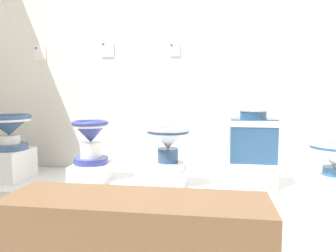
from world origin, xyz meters
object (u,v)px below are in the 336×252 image
(antique_toilet_leftmost, at_px, (335,155))
(plinth_block_leftmost, at_px, (333,184))
(antique_toilet_central_ornate, at_px, (168,141))
(info_placard_third, at_px, (175,49))
(plinth_block_central_ornate, at_px, (168,178))
(info_placard_second, at_px, (107,49))
(museum_bench, at_px, (136,240))
(info_placard_first, at_px, (40,53))
(antique_toilet_slender_white, at_px, (91,138))
(antique_toilet_rightmost, at_px, (253,135))
(plinth_block_slender_white, at_px, (91,172))
(plinth_block_rightmost, at_px, (252,173))
(antique_toilet_broad_patterned, at_px, (9,127))
(plinth_block_broad_patterned, at_px, (11,164))

(antique_toilet_leftmost, bearing_deg, plinth_block_leftmost, 0.00)
(antique_toilet_central_ornate, height_order, info_placard_third, info_placard_third)
(plinth_block_central_ornate, distance_m, info_placard_second, 1.42)
(museum_bench, bearing_deg, info_placard_third, 91.54)
(info_placard_first, distance_m, info_placard_second, 0.72)
(antique_toilet_slender_white, relative_size, plinth_block_central_ornate, 1.07)
(info_placard_first, bearing_deg, museum_bench, -50.85)
(antique_toilet_rightmost, distance_m, info_placard_second, 1.62)
(antique_toilet_rightmost, relative_size, info_placard_second, 2.98)
(antique_toilet_central_ornate, distance_m, plinth_block_leftmost, 1.40)
(plinth_block_slender_white, distance_m, antique_toilet_central_ornate, 0.77)
(museum_bench, bearing_deg, antique_toilet_leftmost, 46.57)
(antique_toilet_slender_white, xyz_separation_m, antique_toilet_central_ornate, (0.70, -0.07, -0.01))
(plinth_block_slender_white, relative_size, plinth_block_leftmost, 1.17)
(plinth_block_rightmost, bearing_deg, info_placard_second, 164.98)
(antique_toilet_leftmost, relative_size, info_placard_second, 2.61)
(antique_toilet_leftmost, height_order, info_placard_third, info_placard_third)
(plinth_block_slender_white, relative_size, info_placard_second, 2.46)
(antique_toilet_broad_patterned, bearing_deg, info_placard_third, 19.81)
(antique_toilet_slender_white, distance_m, antique_toilet_leftmost, 2.06)
(plinth_block_central_ornate, xyz_separation_m, antique_toilet_rightmost, (0.70, 0.13, 0.36))
(plinth_block_central_ornate, bearing_deg, antique_toilet_leftmost, 5.13)
(antique_toilet_broad_patterned, bearing_deg, info_placard_first, 86.34)
(plinth_block_slender_white, relative_size, info_placard_first, 2.55)
(antique_toilet_slender_white, height_order, info_placard_second, info_placard_second)
(antique_toilet_slender_white, height_order, info_placard_third, info_placard_third)
(antique_toilet_broad_patterned, relative_size, info_placard_third, 3.03)
(antique_toilet_central_ornate, bearing_deg, info_placard_second, 143.47)
(antique_toilet_leftmost, bearing_deg, antique_toilet_slender_white, -178.61)
(antique_toilet_central_ornate, relative_size, antique_toilet_rightmost, 0.80)
(plinth_block_broad_patterned, bearing_deg, plinth_block_rightmost, 3.85)
(plinth_block_leftmost, bearing_deg, info_placard_second, 169.36)
(antique_toilet_broad_patterned, bearing_deg, plinth_block_central_ornate, 0.40)
(antique_toilet_broad_patterned, relative_size, plinth_block_slender_white, 1.03)
(plinth_block_broad_patterned, distance_m, museum_bench, 1.93)
(antique_toilet_central_ornate, height_order, museum_bench, antique_toilet_central_ornate)
(plinth_block_rightmost, relative_size, plinth_block_leftmost, 1.14)
(antique_toilet_rightmost, relative_size, antique_toilet_leftmost, 1.14)
(info_placard_first, bearing_deg, antique_toilet_broad_patterned, -93.66)
(info_placard_second, bearing_deg, plinth_block_rightmost, -15.02)
(museum_bench, bearing_deg, plinth_block_broad_patterned, 139.56)
(antique_toilet_slender_white, bearing_deg, plinth_block_rightmost, 2.52)
(antique_toilet_broad_patterned, bearing_deg, plinth_block_broad_patterned, -90.00)
(plinth_block_central_ornate, bearing_deg, info_placard_second, 143.47)
(plinth_block_broad_patterned, bearing_deg, info_placard_third, 19.81)
(antique_toilet_broad_patterned, xyz_separation_m, plinth_block_leftmost, (2.78, 0.13, -0.44))
(plinth_block_leftmost, distance_m, museum_bench, 1.91)
(plinth_block_rightmost, height_order, info_placard_first, info_placard_first)
(info_placard_second, bearing_deg, plinth_block_central_ornate, -36.53)
(plinth_block_broad_patterned, distance_m, antique_toilet_central_ornate, 1.45)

